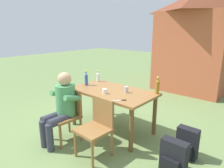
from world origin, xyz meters
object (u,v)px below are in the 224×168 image
object	(u,v)px
bottle_blue	(86,79)
chair_near_right	(97,124)
backpack_by_near_side	(187,144)
backpack_by_far_side	(173,158)
person_in_white_shirt	(62,105)
bottle_amber	(157,86)
dining_table	(112,96)
cup_steel	(126,90)
brick_kiosk	(194,41)
cup_white	(105,91)
bottle_clear	(98,77)
chair_near_left	(68,112)
table_knife	(120,100)

from	to	relation	value
bottle_blue	chair_near_right	bearing A→B (deg)	-34.57
backpack_by_near_side	backpack_by_far_side	distance (m)	0.46
chair_near_right	bottle_blue	world-z (taller)	bottle_blue
person_in_white_shirt	bottle_blue	bearing A→B (deg)	108.32
bottle_amber	dining_table	bearing A→B (deg)	-152.47
dining_table	bottle_amber	bearing A→B (deg)	27.53
cup_steel	brick_kiosk	size ratio (longest dim) A/B	0.04
cup_white	cup_steel	bearing A→B (deg)	48.32
bottle_clear	brick_kiosk	bearing A→B (deg)	76.62
backpack_by_far_side	brick_kiosk	xyz separation A→B (m)	(-1.26, 3.96, 1.28)
bottle_clear	bottle_amber	distance (m)	1.35
cup_white	backpack_by_far_side	size ratio (longest dim) A/B	0.17
person_in_white_shirt	backpack_by_near_side	distance (m)	2.01
chair_near_left	backpack_by_far_side	bearing A→B (deg)	11.06
bottle_clear	bottle_amber	world-z (taller)	bottle_amber
brick_kiosk	bottle_blue	bearing A→B (deg)	-101.39
dining_table	cup_white	xyz separation A→B (m)	(0.02, -0.22, 0.14)
dining_table	cup_steel	world-z (taller)	cup_steel
bottle_amber	chair_near_left	bearing A→B (deg)	-133.52
table_knife	backpack_by_near_side	distance (m)	1.17
bottle_clear	bottle_blue	bearing A→B (deg)	-83.03
chair_near_right	backpack_by_near_side	world-z (taller)	chair_near_right
person_in_white_shirt	backpack_by_far_side	size ratio (longest dim) A/B	2.49
dining_table	person_in_white_shirt	distance (m)	0.91
bottle_blue	brick_kiosk	world-z (taller)	brick_kiosk
chair_near_left	backpack_by_near_side	bearing A→B (deg)	24.72
chair_near_right	table_knife	world-z (taller)	chair_near_right
person_in_white_shirt	backpack_by_far_side	distance (m)	1.85
dining_table	backpack_by_far_side	size ratio (longest dim) A/B	3.26
bottle_amber	cup_steel	world-z (taller)	bottle_amber
bottle_clear	backpack_by_far_side	bearing A→B (deg)	-18.57
brick_kiosk	cup_white	bearing A→B (deg)	-91.69
chair_near_left	cup_steel	world-z (taller)	cup_steel
table_knife	cup_white	bearing A→B (deg)	165.72
chair_near_right	cup_white	world-z (taller)	chair_near_right
chair_near_left	table_knife	bearing A→B (deg)	27.45
chair_near_right	bottle_clear	bearing A→B (deg)	134.22
chair_near_left	dining_table	bearing A→B (deg)	65.18
bottle_amber	bottle_clear	bearing A→B (deg)	-176.78
chair_near_left	bottle_clear	size ratio (longest dim) A/B	3.77
bottle_blue	bottle_clear	distance (m)	0.37
chair_near_right	bottle_amber	bearing A→B (deg)	72.08
bottle_blue	brick_kiosk	size ratio (longest dim) A/B	0.10
chair_near_right	person_in_white_shirt	distance (m)	0.73
person_in_white_shirt	backpack_by_near_side	world-z (taller)	person_in_white_shirt
cup_steel	chair_near_left	bearing A→B (deg)	-127.48
person_in_white_shirt	bottle_clear	world-z (taller)	person_in_white_shirt
bottle_blue	cup_steel	xyz separation A→B (m)	(0.87, 0.14, -0.07)
chair_near_right	cup_steel	xyz separation A→B (m)	(-0.08, 0.80, 0.34)
bottle_blue	cup_white	world-z (taller)	bottle_blue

